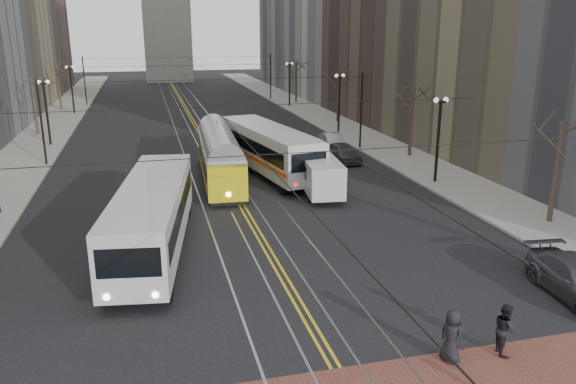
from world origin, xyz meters
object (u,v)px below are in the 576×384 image
streetcar (220,161)px  sedan_silver (332,141)px  rear_bus (269,151)px  pedestrian_c (505,329)px  cargo_van (320,177)px  pedestrian_a (452,336)px  transit_bus (153,218)px  sedan_grey (343,152)px

streetcar → sedan_silver: streetcar is taller
rear_bus → pedestrian_c: (2.33, -24.91, -0.82)m
cargo_van → sedan_silver: 14.32m
pedestrian_a → sedan_silver: bearing=-32.7°
streetcar → sedan_silver: size_ratio=3.00×
cargo_van → pedestrian_c: size_ratio=3.13×
cargo_van → pedestrian_a: 18.73m
transit_bus → streetcar: size_ratio=1.04×
pedestrian_a → pedestrian_c: pedestrian_a is taller
sedan_silver → pedestrian_a: size_ratio=2.36×
rear_bus → pedestrian_c: bearing=-94.5°
rear_bus → cargo_van: bearing=-82.9°
transit_bus → cargo_van: (10.41, 6.82, -0.43)m
sedan_grey → pedestrian_a: (-6.10, -27.22, 0.16)m
transit_bus → pedestrian_a: 14.83m
transit_bus → rear_bus: 15.59m
cargo_van → pedestrian_a: size_ratio=3.04×
cargo_van → transit_bus: bearing=-140.7°
sedan_silver → transit_bus: bearing=-125.6°
cargo_van → sedan_grey: cargo_van is taller
streetcar → pedestrian_a: streetcar is taller
sedan_grey → sedan_silver: (0.73, 4.73, -0.05)m
transit_bus → pedestrian_a: transit_bus is taller
streetcar → transit_bus: bearing=-108.6°
streetcar → pedestrian_a: bearing=-76.8°
cargo_van → pedestrian_a: (-1.51, -18.67, -0.29)m
transit_bus → sedan_silver: size_ratio=3.10×
sedan_grey → pedestrian_a: 27.89m
cargo_van → sedan_silver: size_ratio=1.29×
sedan_silver → pedestrian_a: bearing=-99.7°
streetcar → sedan_grey: size_ratio=2.88×
rear_bus → sedan_silver: size_ratio=3.09×
transit_bus → pedestrian_a: size_ratio=7.33×
streetcar → pedestrian_c: streetcar is taller
pedestrian_a → pedestrian_c: size_ratio=1.03×
streetcar → pedestrian_a: (4.17, -23.66, -0.58)m
transit_bus → pedestrian_c: 16.06m
pedestrian_a → pedestrian_c: 1.93m
streetcar → sedan_silver: 13.80m
cargo_van → pedestrian_a: cargo_van is taller
pedestrian_c → sedan_silver: bearing=7.2°
sedan_silver → pedestrian_a: 32.67m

